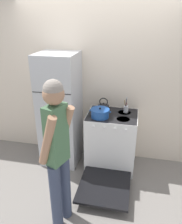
{
  "coord_description": "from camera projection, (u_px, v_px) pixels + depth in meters",
  "views": [
    {
      "loc": [
        0.61,
        -3.32,
        2.3
      ],
      "look_at": [
        -0.0,
        -0.46,
        1.0
      ],
      "focal_mm": 35.0,
      "sensor_mm": 36.0,
      "label": 1
    }
  ],
  "objects": [
    {
      "name": "ground_plane",
      "position": [
        96.0,
        152.0,
        4.01
      ],
      "size": [
        14.0,
        14.0,
        0.0
      ],
      "primitive_type": "plane",
      "color": "slate"
    },
    {
      "name": "wall_back",
      "position": [
        97.0,
        84.0,
        3.52
      ],
      "size": [
        10.0,
        0.06,
        2.55
      ],
      "color": "beige",
      "rests_on": "ground_plane"
    },
    {
      "name": "refrigerator",
      "position": [
        60.0,
        111.0,
        3.48
      ],
      "size": [
        0.59,
        0.63,
        1.81
      ],
      "color": "#B7BABF",
      "rests_on": "ground_plane"
    },
    {
      "name": "stove_range",
      "position": [
        111.0,
        142.0,
        3.46
      ],
      "size": [
        0.76,
        1.35,
        0.92
      ],
      "color": "white",
      "rests_on": "ground_plane"
    },
    {
      "name": "dutch_oven_pot",
      "position": [
        100.0,
        113.0,
        3.21
      ],
      "size": [
        0.32,
        0.28,
        0.15
      ],
      "color": "#1E4C9E",
      "rests_on": "stove_range"
    },
    {
      "name": "tea_kettle",
      "position": [
        104.0,
        107.0,
        3.42
      ],
      "size": [
        0.22,
        0.17,
        0.21
      ],
      "color": "black",
      "rests_on": "stove_range"
    },
    {
      "name": "utensil_jar",
      "position": [
        126.0,
        108.0,
        3.36
      ],
      "size": [
        0.07,
        0.07,
        0.25
      ],
      "color": "#B7BABF",
      "rests_on": "stove_range"
    },
    {
      "name": "person",
      "position": [
        58.0,
        150.0,
        2.27
      ],
      "size": [
        0.37,
        0.42,
        1.77
      ],
      "rotation": [
        0.0,
        0.0,
        1.23
      ],
      "color": "#38425B",
      "rests_on": "ground_plane"
    }
  ]
}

